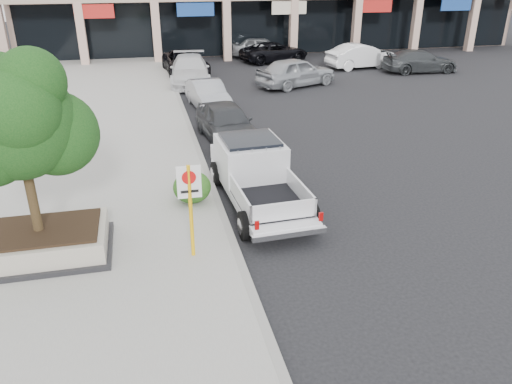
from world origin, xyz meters
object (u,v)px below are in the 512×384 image
lot_car_d (275,52)px  lot_car_f (361,56)px  lot_car_a (296,72)px  pickup_truck (259,177)px  no_parking_sign (190,199)px  curb_car_d (186,63)px  lot_car_c (420,61)px  lot_car_e (262,48)px  curb_car_b (208,95)px  lot_car_b (362,56)px  planter (41,242)px  curb_car_a (227,122)px  curb_car_c (190,70)px  planter_tree (25,120)px

lot_car_d → lot_car_f: 6.19m
lot_car_a → pickup_truck: bearing=136.7°
no_parking_sign → curb_car_d: bearing=84.6°
lot_car_c → lot_car_e: 11.67m
pickup_truck → lot_car_a: size_ratio=1.14×
no_parking_sign → lot_car_c: bearing=48.8°
curb_car_b → lot_car_b: 14.16m
planter → curb_car_a: bearing=53.1°
curb_car_a → lot_car_a: bearing=51.1°
curb_car_d → lot_car_f: 12.11m
curb_car_c → lot_car_e: curb_car_c is taller
planter → curb_car_b: bearing=65.7°
planter_tree → lot_car_c: 27.73m
lot_car_a → lot_car_e: (0.35, 9.85, -0.07)m
lot_car_b → lot_car_d: lot_car_b is taller
planter → lot_car_c: (20.58, 18.68, 0.24)m
planter_tree → curb_car_c: planter_tree is taller
pickup_truck → lot_car_f: (11.95, 19.70, -0.16)m
curb_car_b → lot_car_a: 6.74m
curb_car_c → lot_car_f: (12.13, 2.90, -0.09)m
no_parking_sign → lot_car_d: (8.83, 25.40, -0.94)m
no_parking_sign → lot_car_f: no_parking_sign is taller
pickup_truck → lot_car_b: 22.42m
planter → lot_car_b: 27.21m
lot_car_f → curb_car_b: bearing=148.8°
lot_car_c → lot_car_d: size_ratio=0.98×
curb_car_c → lot_car_f: curb_car_c is taller
planter_tree → lot_car_b: bearing=50.1°
lot_car_c → lot_car_f: lot_car_f is taller
planter_tree → lot_car_b: planter_tree is taller
no_parking_sign → lot_car_a: no_parking_sign is taller
pickup_truck → curb_car_d: pickup_truck is taller
lot_car_c → curb_car_b: bearing=113.9°
planter → lot_car_e: size_ratio=0.72×
planter_tree → lot_car_c: (20.45, 18.53, -2.70)m
planter_tree → curb_car_b: 14.17m
pickup_truck → curb_car_a: bearing=86.2°
planter → curb_car_b: 14.10m
pickup_truck → curb_car_a: size_ratio=1.26×
planter → lot_car_d: size_ratio=0.64×
planter_tree → planter: bearing=-131.0°
planter_tree → lot_car_b: size_ratio=0.82×
pickup_truck → lot_car_f: size_ratio=1.29×
curb_car_b → lot_car_e: (6.00, 13.53, 0.08)m
planter → planter_tree: planter_tree is taller
lot_car_a → lot_car_b: bearing=-76.4°
planter → pickup_truck: size_ratio=0.57×
no_parking_sign → lot_car_f: bearing=57.5°
curb_car_b → curb_car_d: 8.47m
curb_car_c → planter_tree: bearing=-101.0°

